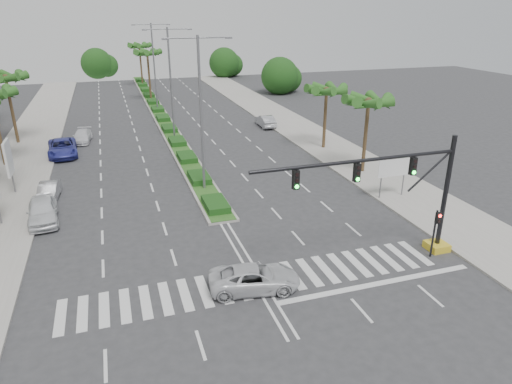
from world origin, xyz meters
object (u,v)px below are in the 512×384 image
car_parked_b (49,192)px  car_parked_d (82,136)px  car_parked_c (62,148)px  car_right (266,121)px  car_parked_a (42,211)px  car_crossing (254,278)px

car_parked_b → car_parked_d: (1.99, 16.66, -0.00)m
car_parked_c → car_right: 23.88m
car_parked_a → car_parked_d: (1.99, 20.86, -0.18)m
car_parked_a → car_crossing: 16.76m
car_parked_b → car_parked_c: size_ratio=0.67×
car_parked_b → car_right: size_ratio=0.88×
car_parked_a → car_parked_d: bearing=79.3°
car_parked_c → car_parked_b: bearing=-95.5°
car_parked_a → car_crossing: bearing=-52.5°
car_parked_a → car_parked_c: 16.10m
car_parked_c → car_parked_d: bearing=66.1°
car_parked_a → car_crossing: size_ratio=1.00×
car_parked_c → car_crossing: car_parked_c is taller
car_parked_d → car_right: bearing=8.2°
car_parked_d → car_right: car_right is taller
car_parked_c → car_crossing: 30.49m
car_parked_a → car_parked_c: car_parked_a is taller
car_crossing → car_right: size_ratio=1.08×
car_parked_d → car_parked_c: bearing=-102.5°
car_right → car_parked_d: bearing=2.5°
car_parked_a → car_right: 31.74m
car_parked_a → car_parked_b: car_parked_a is taller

